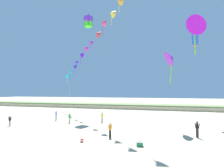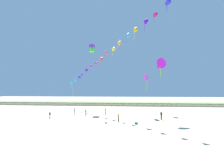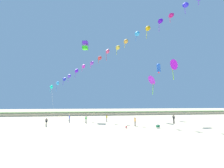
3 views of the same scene
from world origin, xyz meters
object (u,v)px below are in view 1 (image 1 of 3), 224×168
(person_near_right, at_px, (10,120))
(beach_cooler, at_px, (140,144))
(person_near_left, at_px, (102,117))
(person_mid_center, at_px, (56,115))
(person_far_right, at_px, (110,129))
(large_kite_outer_drift, at_px, (88,22))
(large_kite_low_lead, at_px, (195,39))
(beach_ball, at_px, (82,140))
(person_far_left, at_px, (197,128))
(large_kite_high_solo, at_px, (194,26))
(person_far_center, at_px, (70,118))
(large_kite_mid_trail, at_px, (171,58))

(person_near_right, relative_size, beach_cooler, 2.64)
(person_near_left, height_order, person_mid_center, person_mid_center)
(person_far_right, height_order, large_kite_outer_drift, large_kite_outer_drift)
(person_near_right, distance_m, beach_cooler, 19.18)
(person_near_left, xyz_separation_m, beach_cooler, (7.23, -10.45, -0.71))
(large_kite_low_lead, distance_m, beach_cooler, 20.62)
(large_kite_low_lead, xyz_separation_m, beach_ball, (-12.77, -14.44, -13.16))
(person_far_left, height_order, large_kite_high_solo, large_kite_high_solo)
(person_near_left, bearing_deg, person_near_right, -150.58)
(person_near_left, distance_m, person_far_center, 5.05)
(person_far_center, distance_m, large_kite_low_lead, 23.46)
(person_near_right, height_order, person_far_center, person_far_center)
(person_near_right, bearing_deg, person_far_left, 1.50)
(person_far_left, xyz_separation_m, person_far_center, (-17.38, 3.77, -0.13))
(large_kite_outer_drift, bearing_deg, person_far_right, -58.00)
(person_mid_center, bearing_deg, beach_cooler, -33.01)
(large_kite_low_lead, bearing_deg, person_far_right, -130.92)
(large_kite_low_lead, relative_size, large_kite_high_solo, 0.66)
(person_near_left, relative_size, beach_cooler, 2.76)
(beach_ball, bearing_deg, person_mid_center, 133.57)
(person_near_left, height_order, large_kite_low_lead, large_kite_low_lead)
(beach_cooler, bearing_deg, person_far_left, 39.50)
(person_mid_center, relative_size, beach_cooler, 2.95)
(person_near_left, distance_m, large_kite_high_solo, 17.93)
(person_far_right, xyz_separation_m, large_kite_low_lead, (10.57, 12.20, 12.40))
(large_kite_mid_trail, relative_size, beach_ball, 12.82)
(person_near_right, distance_m, person_far_right, 15.50)
(person_near_right, relative_size, large_kite_low_lead, 0.55)
(person_near_right, bearing_deg, beach_ball, -17.66)
(person_mid_center, height_order, beach_ball, person_mid_center)
(person_far_center, relative_size, large_kite_outer_drift, 0.71)
(person_near_left, height_order, large_kite_outer_drift, large_kite_outer_drift)
(large_kite_high_solo, height_order, beach_cooler, large_kite_high_solo)
(beach_ball, bearing_deg, person_near_right, 162.34)
(person_mid_center, distance_m, person_far_right, 14.26)
(person_near_right, xyz_separation_m, large_kite_mid_trail, (21.96, 5.04, 8.61))
(person_near_right, distance_m, beach_ball, 13.84)
(person_near_right, distance_m, large_kite_low_lead, 30.55)
(person_mid_center, distance_m, large_kite_mid_trail, 20.34)
(large_kite_high_solo, bearing_deg, person_far_left, 75.14)
(person_near_right, bearing_deg, large_kite_outer_drift, 61.05)
(person_near_left, height_order, beach_ball, person_near_left)
(person_near_left, distance_m, person_mid_center, 8.04)
(person_far_left, height_order, large_kite_low_lead, large_kite_low_lead)
(beach_cooler, bearing_deg, person_near_left, 124.66)
(person_near_right, height_order, beach_ball, person_near_right)
(beach_cooler, bearing_deg, large_kite_mid_trail, 70.37)
(person_near_left, height_order, large_kite_mid_trail, large_kite_mid_trail)
(person_far_right, bearing_deg, person_mid_center, 146.27)
(large_kite_outer_drift, bearing_deg, person_far_center, -87.78)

